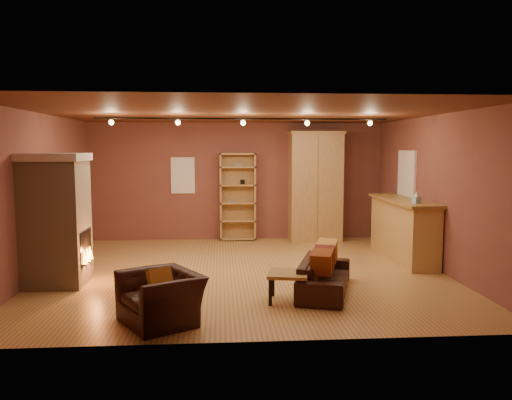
{
  "coord_description": "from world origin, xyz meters",
  "views": [
    {
      "loc": [
        -0.42,
        -8.73,
        2.21
      ],
      "look_at": [
        0.23,
        0.2,
        1.27
      ],
      "focal_mm": 35.0,
      "sensor_mm": 36.0,
      "label": 1
    }
  ],
  "objects": [
    {
      "name": "right_wall",
      "position": [
        3.5,
        0.0,
        1.4
      ],
      "size": [
        0.02,
        6.5,
        2.8
      ],
      "primitive_type": "cube",
      "color": "brown",
      "rests_on": "floor"
    },
    {
      "name": "armchair",
      "position": [
        -1.18,
        -2.53,
        0.43
      ],
      "size": [
        1.06,
        1.17,
        0.86
      ],
      "rotation": [
        0.0,
        0.0,
        -1.02
      ],
      "color": "black",
      "rests_on": "floor"
    },
    {
      "name": "fireplace",
      "position": [
        -3.04,
        -0.6,
        1.06
      ],
      "size": [
        1.01,
        0.98,
        2.12
      ],
      "color": "tan",
      "rests_on": "floor"
    },
    {
      "name": "back_window",
      "position": [
        -1.3,
        3.23,
        1.55
      ],
      "size": [
        0.56,
        0.04,
        0.86
      ],
      "primitive_type": "cube",
      "color": "white",
      "rests_on": "back_wall"
    },
    {
      "name": "coffee_table",
      "position": [
        0.54,
        -1.77,
        0.36
      ],
      "size": [
        0.65,
        0.65,
        0.42
      ],
      "rotation": [
        0.0,
        0.0,
        -0.18
      ],
      "color": "olive",
      "rests_on": "floor"
    },
    {
      "name": "loveseat",
      "position": [
        1.17,
        -1.36,
        0.36
      ],
      "size": [
        1.01,
        1.81,
        0.74
      ],
      "rotation": [
        0.0,
        0.0,
        1.26
      ],
      "color": "black",
      "rests_on": "floor"
    },
    {
      "name": "track_rail",
      "position": [
        0.0,
        0.2,
        2.69
      ],
      "size": [
        5.2,
        0.09,
        0.13
      ],
      "color": "black",
      "rests_on": "ceiling"
    },
    {
      "name": "left_wall",
      "position": [
        -3.5,
        0.0,
        1.4
      ],
      "size": [
        0.02,
        6.5,
        2.8
      ],
      "primitive_type": "cube",
      "color": "brown",
      "rests_on": "floor"
    },
    {
      "name": "tissue_box",
      "position": [
        3.15,
        0.06,
        1.29
      ],
      "size": [
        0.14,
        0.14,
        0.21
      ],
      "rotation": [
        0.0,
        0.0,
        0.32
      ],
      "color": "#86BED7",
      "rests_on": "bar_counter"
    },
    {
      "name": "back_wall",
      "position": [
        0.0,
        3.25,
        1.4
      ],
      "size": [
        7.0,
        0.02,
        2.8
      ],
      "primitive_type": "cube",
      "color": "brown",
      "rests_on": "floor"
    },
    {
      "name": "right_window",
      "position": [
        3.47,
        1.4,
        1.65
      ],
      "size": [
        0.05,
        0.9,
        1.0
      ],
      "primitive_type": "cube",
      "color": "white",
      "rests_on": "right_wall"
    },
    {
      "name": "ceiling",
      "position": [
        0.0,
        0.0,
        2.8
      ],
      "size": [
        7.0,
        7.0,
        0.0
      ],
      "primitive_type": "plane",
      "rotation": [
        3.14,
        0.0,
        0.0
      ],
      "color": "brown",
      "rests_on": "back_wall"
    },
    {
      "name": "armoire",
      "position": [
        1.84,
        2.92,
        1.3
      ],
      "size": [
        1.27,
        0.72,
        2.59
      ],
      "color": "tan",
      "rests_on": "floor"
    },
    {
      "name": "bookcase",
      "position": [
        0.0,
        3.14,
        1.06
      ],
      "size": [
        0.85,
        0.33,
        2.08
      ],
      "color": "tan",
      "rests_on": "floor"
    },
    {
      "name": "floor",
      "position": [
        0.0,
        0.0,
        0.0
      ],
      "size": [
        7.0,
        7.0,
        0.0
      ],
      "primitive_type": "plane",
      "color": "olive",
      "rests_on": "ground"
    },
    {
      "name": "bar_counter",
      "position": [
        3.2,
        0.81,
        0.61
      ],
      "size": [
        0.66,
        2.51,
        1.2
      ],
      "color": "tan",
      "rests_on": "floor"
    }
  ]
}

